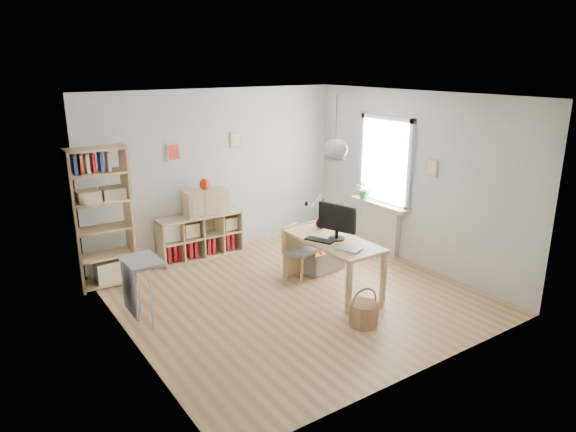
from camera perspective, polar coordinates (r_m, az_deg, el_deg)
ground at (r=7.21m, az=0.69°, el=-8.72°), size 4.50×4.50×0.00m
room_shell at (r=6.81m, az=5.31°, el=7.39°), size 4.50×4.50×4.50m
window_unit at (r=8.54m, az=10.79°, el=6.02°), size 0.07×1.16×1.46m
radiator at (r=8.80m, az=10.22°, el=-1.37°), size 0.10×0.80×0.80m
windowsill at (r=8.64m, az=10.13°, el=1.28°), size 0.22×1.20×0.06m
desk at (r=7.15m, az=5.02°, el=-3.30°), size 0.70×1.50×0.75m
cube_shelf at (r=8.57m, az=-9.91°, el=-2.58°), size 1.40×0.38×0.72m
tall_bookshelf at (r=7.60m, az=-20.08°, el=0.37°), size 0.80×0.38×2.00m
side_table at (r=6.41m, az=-16.39°, el=-6.28°), size 0.40×0.55×0.85m
chair at (r=7.63m, az=0.98°, el=-3.59°), size 0.48×0.48×0.79m
wicker_basket at (r=6.44m, az=8.43°, el=-10.62°), size 0.36×0.36×0.49m
storage_chest at (r=8.03m, az=3.34°, el=-4.25°), size 0.72×0.80×0.69m
monitor at (r=7.04m, az=5.47°, el=-0.43°), size 0.23×0.56×0.50m
keyboard at (r=7.04m, az=3.53°, el=-2.69°), size 0.30×0.44×0.02m
task_lamp at (r=7.46m, az=2.93°, el=0.81°), size 0.42×0.15×0.44m
yarn_ball at (r=7.53m, az=3.71°, el=-0.81°), size 0.16×0.16×0.16m
paper_tray at (r=6.74m, az=6.81°, el=-3.64°), size 0.34×0.37×0.03m
drawer_chest at (r=8.41m, az=-9.08°, el=1.54°), size 0.72×0.35×0.40m
red_vase at (r=8.33m, az=-9.25°, el=3.50°), size 0.16×0.16×0.19m
potted_plant at (r=8.81m, az=8.59°, el=3.05°), size 0.36×0.32×0.36m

